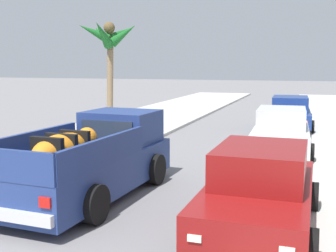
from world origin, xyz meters
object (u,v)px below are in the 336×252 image
at_px(car_left_near, 281,133).
at_px(car_left_mid, 260,192).
at_px(car_right_near, 290,114).
at_px(pickup_truck, 93,160).
at_px(palm_tree_right_mid, 109,39).

relative_size(car_left_near, car_left_mid, 1.01).
xyz_separation_m(car_left_near, car_left_mid, (0.11, -7.07, 0.00)).
distance_m(car_left_near, car_left_mid, 7.08).
height_order(car_right_near, car_left_mid, same).
distance_m(pickup_truck, car_left_mid, 3.99).
bearing_deg(car_left_near, car_left_mid, -89.08).
bearing_deg(car_right_near, car_left_near, -90.10).
height_order(pickup_truck, palm_tree_right_mid, palm_tree_right_mid).
bearing_deg(pickup_truck, palm_tree_right_mid, 114.32).
height_order(car_left_mid, palm_tree_right_mid, palm_tree_right_mid).
bearing_deg(car_left_mid, palm_tree_right_mid, 125.12).
distance_m(car_left_mid, palm_tree_right_mid, 17.03).
bearing_deg(car_left_near, pickup_truck, -121.58).
xyz_separation_m(car_right_near, car_left_mid, (0.10, -12.68, 0.00)).
height_order(pickup_truck, car_left_mid, pickup_truck).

